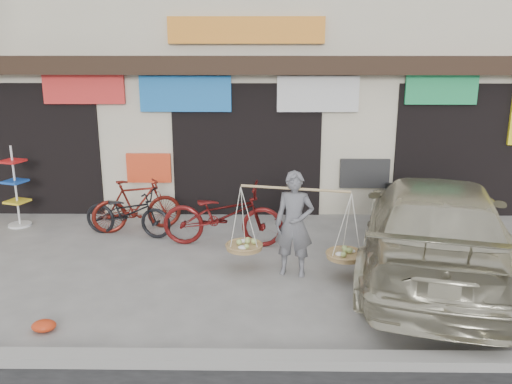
{
  "coord_description": "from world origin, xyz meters",
  "views": [
    {
      "loc": [
        0.34,
        -7.32,
        3.48
      ],
      "look_at": [
        0.22,
        0.9,
        1.2
      ],
      "focal_mm": 38.0,
      "sensor_mm": 36.0,
      "label": 1
    }
  ],
  "objects_px": {
    "street_vendor": "(294,228)",
    "bike_0": "(128,213)",
    "bike_1": "(137,205)",
    "bike_2": "(223,215)",
    "display_rack": "(16,194)",
    "suv": "(435,227)"
  },
  "relations": [
    {
      "from": "display_rack",
      "to": "bike_2",
      "type": "bearing_deg",
      "value": -13.65
    },
    {
      "from": "bike_1",
      "to": "bike_2",
      "type": "distance_m",
      "value": 1.84
    },
    {
      "from": "bike_0",
      "to": "street_vendor",
      "type": "bearing_deg",
      "value": -106.28
    },
    {
      "from": "street_vendor",
      "to": "bike_2",
      "type": "relative_size",
      "value": 0.98
    },
    {
      "from": "street_vendor",
      "to": "bike_1",
      "type": "xyz_separation_m",
      "value": [
        -2.86,
        1.98,
        -0.25
      ]
    },
    {
      "from": "bike_0",
      "to": "display_rack",
      "type": "bearing_deg",
      "value": 90.49
    },
    {
      "from": "bike_2",
      "to": "display_rack",
      "type": "xyz_separation_m",
      "value": [
        -4.07,
        0.99,
        0.08
      ]
    },
    {
      "from": "bike_0",
      "to": "bike_1",
      "type": "distance_m",
      "value": 0.31
    },
    {
      "from": "bike_1",
      "to": "display_rack",
      "type": "distance_m",
      "value": 2.4
    },
    {
      "from": "street_vendor",
      "to": "bike_2",
      "type": "distance_m",
      "value": 1.72
    },
    {
      "from": "bike_1",
      "to": "bike_2",
      "type": "xyz_separation_m",
      "value": [
        1.68,
        -0.75,
        0.06
      ]
    },
    {
      "from": "street_vendor",
      "to": "bike_0",
      "type": "distance_m",
      "value": 3.44
    },
    {
      "from": "street_vendor",
      "to": "bike_2",
      "type": "bearing_deg",
      "value": 145.97
    },
    {
      "from": "bike_2",
      "to": "suv",
      "type": "bearing_deg",
      "value": -105.27
    },
    {
      "from": "suv",
      "to": "display_rack",
      "type": "distance_m",
      "value": 7.71
    },
    {
      "from": "bike_0",
      "to": "display_rack",
      "type": "xyz_separation_m",
      "value": [
        -2.28,
        0.52,
        0.2
      ]
    },
    {
      "from": "street_vendor",
      "to": "suv",
      "type": "relative_size",
      "value": 0.38
    },
    {
      "from": "bike_1",
      "to": "suv",
      "type": "height_order",
      "value": "suv"
    },
    {
      "from": "bike_0",
      "to": "bike_2",
      "type": "bearing_deg",
      "value": -91.1
    },
    {
      "from": "bike_0",
      "to": "bike_1",
      "type": "height_order",
      "value": "bike_1"
    },
    {
      "from": "street_vendor",
      "to": "bike_0",
      "type": "relative_size",
      "value": 1.23
    },
    {
      "from": "suv",
      "to": "street_vendor",
      "type": "bearing_deg",
      "value": 16.59
    }
  ]
}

